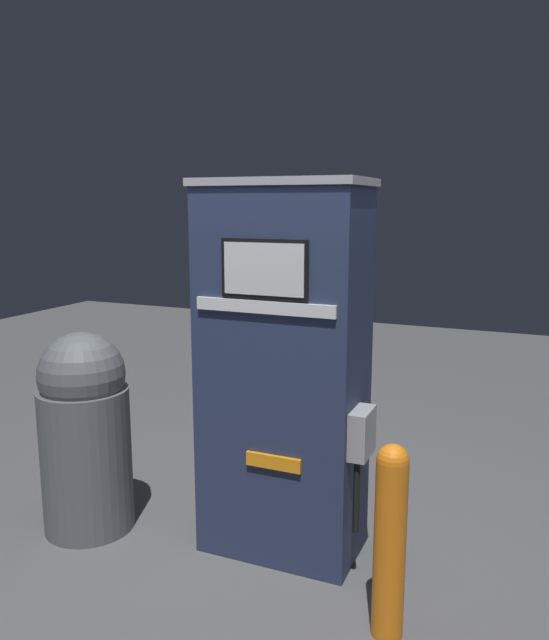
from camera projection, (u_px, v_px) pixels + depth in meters
name	position (u px, v px, depth m)	size (l,w,h in m)	color
ground_plane	(265.00, 568.00, 3.31)	(14.00, 14.00, 0.00)	#4C4C4F
gas_pump	(284.00, 372.00, 3.34)	(0.95, 0.52, 2.03)	#232D4C
safety_bollard	(390.00, 537.00, 2.71)	(0.14, 0.14, 0.90)	orange
trash_bin	(85.00, 431.00, 3.62)	(0.52, 0.52, 1.18)	#51565B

